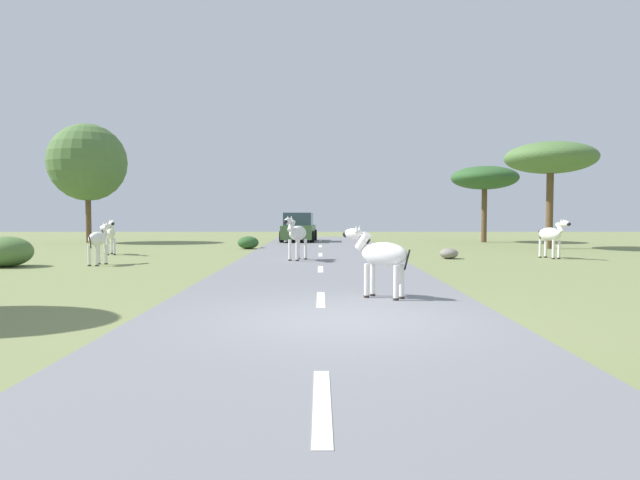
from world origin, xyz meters
TOP-DOWN VIEW (x-y plane):
  - ground_plane at (0.00, 0.00)m, footprint 90.00×90.00m
  - road at (-0.33, 0.00)m, footprint 6.00×64.00m
  - lane_markings at (-0.33, -1.00)m, footprint 0.16×56.00m
  - zebra_0 at (-1.19, 11.25)m, footprint 0.91×1.61m
  - zebra_1 at (-7.78, 9.95)m, footprint 0.48×1.54m
  - zebra_2 at (-9.18, 14.72)m, footprint 0.98×1.48m
  - zebra_3 at (0.85, 2.24)m, footprint 1.35×1.03m
  - zebra_4 at (8.56, 12.71)m, footprint 0.83×1.56m
  - car_0 at (-1.63, 25.13)m, footprint 2.17×4.42m
  - tree_0 at (-14.15, 24.62)m, footprint 4.55×4.55m
  - tree_2 at (9.59, 25.16)m, footprint 4.01×4.01m
  - tree_3 at (10.95, 18.80)m, footprint 4.40×4.40m
  - bush_2 at (-10.52, 9.30)m, footprint 1.65×1.49m
  - bush_4 at (-3.88, 18.67)m, footprint 1.03×0.93m
  - rock_0 at (4.59, 12.61)m, footprint 0.70×0.75m

SIDE VIEW (x-z plane):
  - ground_plane at x=0.00m, z-range 0.00..0.00m
  - road at x=-0.33m, z-range 0.00..0.05m
  - lane_markings at x=-0.33m, z-range 0.05..0.06m
  - rock_0 at x=4.59m, z-range 0.00..0.40m
  - bush_4 at x=-3.88m, z-range 0.00..0.62m
  - bush_2 at x=-10.52m, z-range 0.00..0.99m
  - car_0 at x=-1.63m, z-range -0.02..1.72m
  - zebra_1 at x=-7.78m, z-range 0.14..1.59m
  - zebra_2 at x=-9.18m, z-range 0.15..1.66m
  - zebra_3 at x=0.85m, z-range 0.19..1.62m
  - zebra_4 at x=8.56m, z-range 0.15..1.69m
  - zebra_0 at x=-1.19m, z-range 0.20..1.81m
  - tree_2 at x=9.59m, z-range 1.56..6.15m
  - tree_3 at x=10.95m, z-range 1.81..7.04m
  - tree_0 at x=-14.15m, z-range 1.24..8.28m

